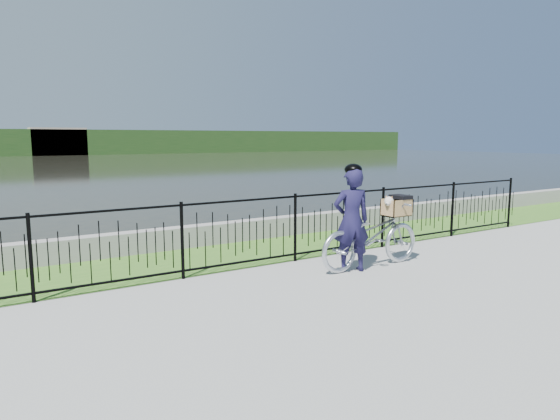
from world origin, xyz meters
TOP-DOWN VIEW (x-y plane):
  - ground at (0.00, 0.00)m, footprint 120.00×120.00m
  - grass_strip at (0.00, 2.60)m, footprint 60.00×2.00m
  - water at (0.00, 33.00)m, footprint 120.00×120.00m
  - quay_wall at (0.00, 3.60)m, footprint 60.00×0.30m
  - fence at (0.00, 1.60)m, footprint 14.00×0.06m
  - far_building_right at (6.00, 58.50)m, footprint 6.00×3.00m
  - bicycle_rig at (1.81, 0.62)m, footprint 1.96×0.68m
  - cyclist at (1.38, 0.61)m, footprint 0.68×0.55m

SIDE VIEW (x-z plane):
  - ground at x=0.00m, z-range 0.00..0.00m
  - water at x=0.00m, z-range 0.00..0.00m
  - grass_strip at x=0.00m, z-range 0.00..0.01m
  - quay_wall at x=0.00m, z-range 0.00..0.40m
  - bicycle_rig at x=1.81m, z-range -0.05..1.10m
  - fence at x=0.00m, z-range 0.00..1.15m
  - cyclist at x=1.38m, z-range -0.01..1.67m
  - far_building_right at x=6.00m, z-range 0.00..3.20m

